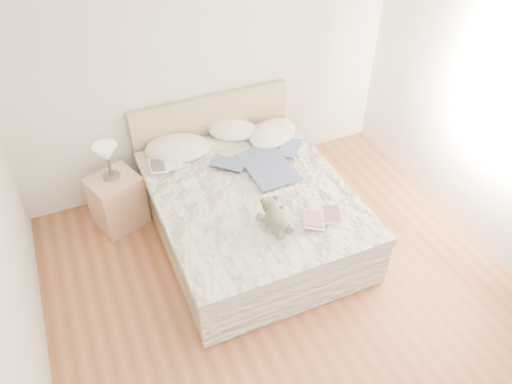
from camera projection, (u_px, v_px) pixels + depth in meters
The scene contains 12 objects.
floor at pixel (304, 323), 4.18m from camera, with size 4.00×4.50×0.00m, color brown.
wall_back at pixel (206, 62), 4.86m from camera, with size 4.00×0.02×2.70m, color silver.
bed at pixel (249, 208), 4.81m from camera, with size 1.72×2.14×1.00m.
nightstand at pixel (117, 201), 4.93m from camera, with size 0.45×0.40×0.56m, color tan.
table_lamp at pixel (107, 155), 4.60m from camera, with size 0.27×0.27×0.36m.
pillow_left at pixel (178, 148), 4.99m from camera, with size 0.66×0.46×0.20m, color white.
pillow_middle at pixel (233, 130), 5.23m from camera, with size 0.52×0.37×0.16m, color white.
pillow_right at pixel (273, 133), 5.19m from camera, with size 0.59×0.42×0.18m, color white.
blouse at pixel (268, 166), 4.78m from camera, with size 0.66×0.71×0.03m, color #37456E, non-canonical shape.
photo_book at pixel (166, 165), 4.80m from camera, with size 0.34×0.23×0.03m, color white.
childrens_book at pixel (323, 217), 4.24m from camera, with size 0.36×0.24×0.02m, color beige.
teddy_bear at pixel (277, 225), 4.14m from camera, with size 0.24×0.34×0.18m, color #69614E, non-canonical shape.
Camera 1 is at (-1.35, -2.09, 3.56)m, focal length 35.00 mm.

